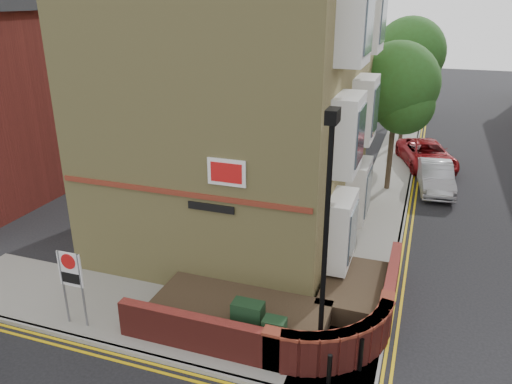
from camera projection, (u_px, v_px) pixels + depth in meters
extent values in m
plane|color=black|center=(241.00, 382.00, 11.83)|extent=(120.00, 120.00, 0.00)
cube|color=gray|center=(145.00, 315.00, 14.20)|extent=(13.00, 3.00, 0.12)
cube|color=gray|center=(390.00, 176.00, 25.24)|extent=(2.00, 32.00, 0.12)
cube|color=gray|center=(115.00, 348.00, 12.88)|extent=(13.00, 0.15, 0.12)
cube|color=gray|center=(411.00, 178.00, 24.93)|extent=(0.15, 32.00, 0.12)
cube|color=gold|center=(109.00, 356.00, 12.68)|extent=(13.00, 0.28, 0.01)
cube|color=gold|center=(416.00, 179.00, 24.88)|extent=(0.28, 32.00, 0.01)
cube|color=tan|center=(241.00, 84.00, 17.72)|extent=(8.00, 10.00, 11.00)
cube|color=maroon|center=(178.00, 193.00, 14.14)|extent=(7.80, 0.06, 0.15)
cube|color=white|center=(227.00, 172.00, 13.38)|extent=(1.10, 0.05, 0.75)
cube|color=black|center=(211.00, 208.00, 13.93)|extent=(1.40, 0.04, 0.22)
cylinder|color=black|center=(325.00, 253.00, 11.25)|extent=(0.12, 0.12, 6.00)
cylinder|color=black|center=(319.00, 347.00, 12.20)|extent=(0.20, 0.20, 0.80)
cube|color=black|center=(333.00, 116.00, 10.09)|extent=(0.25, 0.50, 0.30)
cube|color=#163319|center=(248.00, 323.00, 12.80)|extent=(0.80, 0.45, 1.20)
cube|color=#163319|center=(274.00, 338.00, 12.30)|extent=(0.55, 0.40, 1.10)
cylinder|color=black|center=(329.00, 371.00, 11.35)|extent=(0.11, 0.11, 0.90)
cylinder|color=black|center=(361.00, 355.00, 11.87)|extent=(0.11, 0.11, 0.90)
cylinder|color=slate|center=(64.00, 287.00, 13.45)|extent=(0.06, 0.06, 2.20)
cylinder|color=slate|center=(82.00, 291.00, 13.26)|extent=(0.06, 0.06, 2.20)
cube|color=white|center=(70.00, 269.00, 13.13)|extent=(0.72, 0.04, 1.00)
cylinder|color=red|center=(68.00, 262.00, 13.02)|extent=(0.44, 0.02, 0.44)
cylinder|color=#382B1E|center=(391.00, 141.00, 22.63)|extent=(0.24, 0.24, 4.55)
sphere|color=#254E1A|center=(397.00, 83.00, 21.68)|extent=(3.64, 3.64, 3.64)
sphere|color=#254E1A|center=(404.00, 105.00, 21.60)|extent=(2.60, 2.60, 2.60)
sphere|color=#254E1A|center=(390.00, 92.00, 22.29)|extent=(2.86, 2.86, 2.86)
cylinder|color=#382B1E|center=(404.00, 103.00, 29.57)|extent=(0.24, 0.24, 5.04)
sphere|color=#254E1A|center=(410.00, 53.00, 28.51)|extent=(4.03, 4.03, 4.03)
sphere|color=#254E1A|center=(415.00, 70.00, 28.47)|extent=(2.88, 2.88, 2.88)
sphere|color=#254E1A|center=(404.00, 61.00, 29.14)|extent=(3.17, 3.17, 3.17)
cylinder|color=#382B1E|center=(411.00, 84.00, 36.64)|extent=(0.24, 0.24, 4.76)
sphere|color=#254E1A|center=(416.00, 46.00, 35.65)|extent=(3.81, 3.81, 3.81)
sphere|color=#254E1A|center=(420.00, 59.00, 35.59)|extent=(2.72, 2.72, 2.72)
sphere|color=#254E1A|center=(411.00, 52.00, 36.27)|extent=(2.99, 2.99, 2.99)
cylinder|color=black|center=(412.00, 108.00, 32.42)|extent=(0.10, 0.10, 3.20)
imported|color=black|center=(416.00, 76.00, 31.65)|extent=(0.20, 0.16, 1.00)
imported|color=#9B9CA2|center=(436.00, 177.00, 23.26)|extent=(1.86, 4.19, 1.34)
imported|color=maroon|center=(426.00, 155.00, 26.49)|extent=(3.68, 5.38, 1.37)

